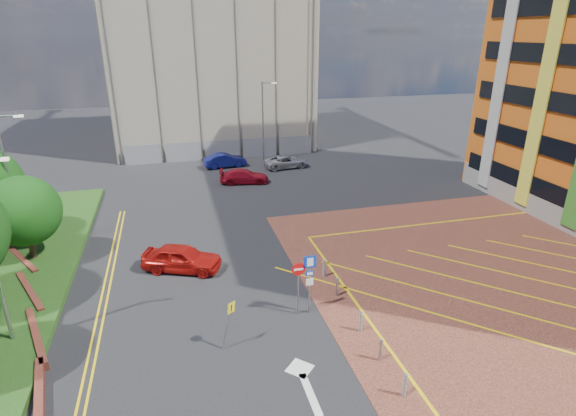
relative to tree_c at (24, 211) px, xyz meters
name	(u,v)px	position (x,y,z in m)	size (l,w,h in m)	color
ground	(305,326)	(13.50, -10.00, -3.19)	(140.00, 140.00, 0.00)	black
forecourt	(556,285)	(27.50, -10.00, -3.18)	(26.00, 26.00, 0.02)	brown
retaining_wall	(31,338)	(1.70, -8.00, -2.99)	(6.06, 20.33, 0.40)	brown
tree_c	(24,211)	(0.00, 0.00, 0.00)	(4.00, 4.00, 4.90)	#3D2B1C
lamp_left_far	(10,177)	(-0.92, 2.00, 1.47)	(1.53, 0.16, 8.00)	#9EA0A8
lamp_back	(264,119)	(17.58, 18.00, 1.17)	(1.53, 0.16, 8.00)	#9EA0A8
sign_cluster	(305,278)	(13.80, -9.02, -1.24)	(1.17, 0.12, 3.20)	#9EA0A8
warning_sign	(228,320)	(9.97, -10.62, -1.76)	(0.67, 0.40, 2.25)	#9EA0A8
bollard_row	(367,332)	(15.80, -11.67, -2.72)	(0.14, 11.14, 0.90)	#9EA0A8
construction_building	(207,46)	(13.50, 30.00, 7.81)	(21.20, 19.20, 22.00)	#B7A995
construction_fence	(232,149)	(14.50, 20.00, -2.19)	(21.60, 0.06, 2.00)	gray
car_red_left	(182,258)	(8.33, -3.22, -2.44)	(1.77, 4.40, 1.50)	#AE130E
car_blue_back	(225,160)	(13.37, 16.84, -2.51)	(1.44, 4.14, 1.36)	navy
car_red_back	(244,176)	(14.33, 11.37, -2.57)	(1.74, 4.29, 1.25)	maroon
car_silver_back	(286,162)	(19.14, 15.06, -2.59)	(2.00, 4.34, 1.21)	#AAABB1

